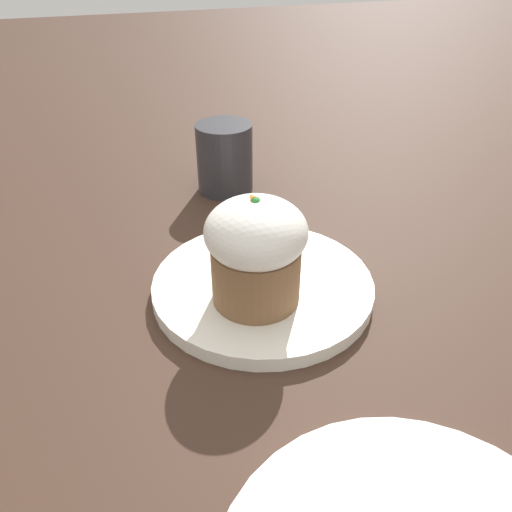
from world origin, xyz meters
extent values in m
plane|color=#3D281E|center=(0.00, 0.00, 0.00)|extent=(4.00, 4.00, 0.00)
cylinder|color=white|center=(0.00, 0.00, 0.01)|extent=(0.22, 0.22, 0.02)
cylinder|color=brown|center=(-0.03, 0.02, 0.04)|extent=(0.08, 0.08, 0.06)
ellipsoid|color=white|center=(-0.03, 0.02, 0.09)|extent=(0.09, 0.09, 0.06)
cone|color=orange|center=(-0.02, 0.02, 0.12)|extent=(0.01, 0.01, 0.01)
sphere|color=green|center=(-0.02, 0.02, 0.12)|extent=(0.01, 0.01, 0.01)
cube|color=#B7B7BC|center=(0.04, -0.02, 0.02)|extent=(0.06, 0.07, 0.00)
ellipsoid|color=#B7B7BC|center=(0.01, 0.01, 0.02)|extent=(0.05, 0.05, 0.01)
cylinder|color=#2D2D33|center=(0.24, -0.03, 0.05)|extent=(0.08, 0.08, 0.09)
torus|color=#2D2D33|center=(0.28, -0.03, 0.05)|extent=(0.05, 0.01, 0.05)
camera|label=1|loc=(-0.38, 0.14, 0.32)|focal=35.00mm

